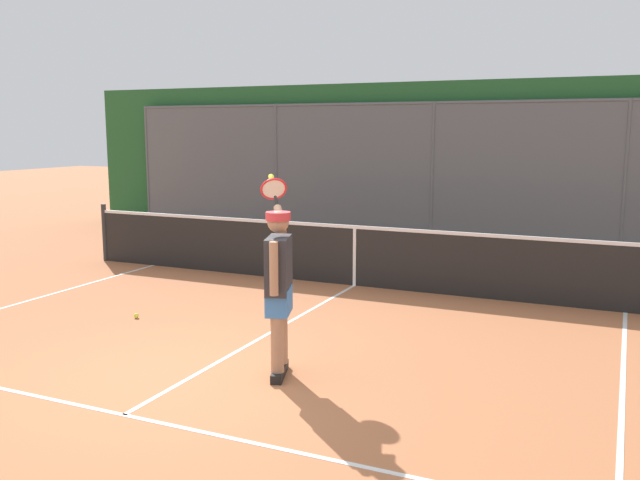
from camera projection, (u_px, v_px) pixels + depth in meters
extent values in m
plane|color=#B76B42|center=(190.00, 378.00, 6.77)|extent=(60.00, 60.00, 0.00)
cube|color=white|center=(124.00, 415.00, 5.89)|extent=(6.12, 0.05, 0.01)
cube|color=white|center=(273.00, 331.00, 8.33)|extent=(0.05, 5.44, 0.01)
cylinder|color=#565B60|center=(625.00, 178.00, 13.05)|extent=(0.07, 0.07, 3.03)
cylinder|color=#565B60|center=(432.00, 173.00, 14.59)|extent=(0.07, 0.07, 3.03)
cylinder|color=#565B60|center=(276.00, 169.00, 16.13)|extent=(0.07, 0.07, 3.03)
cylinder|color=#565B60|center=(148.00, 165.00, 17.68)|extent=(0.07, 0.07, 3.03)
cylinder|color=#565B60|center=(434.00, 103.00, 14.35)|extent=(15.14, 0.05, 0.05)
cube|color=#565B60|center=(432.00, 173.00, 14.59)|extent=(15.14, 0.02, 3.03)
cube|color=#235B2D|center=(440.00, 162.00, 15.14)|extent=(18.14, 0.90, 3.46)
cube|color=#ADADA8|center=(428.00, 241.00, 14.66)|extent=(16.14, 0.18, 0.15)
cylinder|color=#2D2D2D|center=(105.00, 232.00, 12.74)|extent=(0.09, 0.09, 1.07)
cube|color=black|center=(355.00, 257.00, 10.70)|extent=(9.99, 0.02, 0.91)
cube|color=white|center=(355.00, 227.00, 10.63)|extent=(9.99, 0.04, 0.05)
cube|color=white|center=(355.00, 257.00, 10.70)|extent=(0.05, 0.04, 0.91)
cube|color=black|center=(278.00, 376.00, 6.69)|extent=(0.19, 0.28, 0.09)
cylinder|color=#A87A5B|center=(277.00, 334.00, 6.62)|extent=(0.13, 0.13, 0.77)
cube|color=black|center=(282.00, 367.00, 6.95)|extent=(0.19, 0.28, 0.09)
cylinder|color=#A87A5B|center=(281.00, 326.00, 6.88)|extent=(0.13, 0.13, 0.77)
cube|color=#3D7AC6|center=(279.00, 300.00, 6.70)|extent=(0.34, 0.45, 0.26)
cube|color=#2D2D33|center=(279.00, 265.00, 6.65)|extent=(0.35, 0.52, 0.55)
cylinder|color=#A87A5B|center=(274.00, 269.00, 6.36)|extent=(0.08, 0.08, 0.51)
cylinder|color=#A87A5B|center=(280.00, 220.00, 7.02)|extent=(0.29, 0.35, 0.29)
sphere|color=#A87A5B|center=(278.00, 222.00, 6.58)|extent=(0.21, 0.21, 0.21)
cylinder|color=red|center=(278.00, 216.00, 6.57)|extent=(0.31, 0.31, 0.08)
cube|color=red|center=(280.00, 218.00, 6.69)|extent=(0.23, 0.24, 0.02)
cylinder|color=black|center=(276.00, 202.00, 7.23)|extent=(0.13, 0.15, 0.13)
torus|color=red|center=(274.00, 189.00, 7.39)|extent=(0.34, 0.32, 0.26)
cylinder|color=silver|center=(274.00, 189.00, 7.39)|extent=(0.28, 0.26, 0.21)
sphere|color=#D6E042|center=(271.00, 177.00, 7.55)|extent=(0.07, 0.07, 0.07)
sphere|color=#D6E042|center=(136.00, 316.00, 8.90)|extent=(0.07, 0.07, 0.07)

